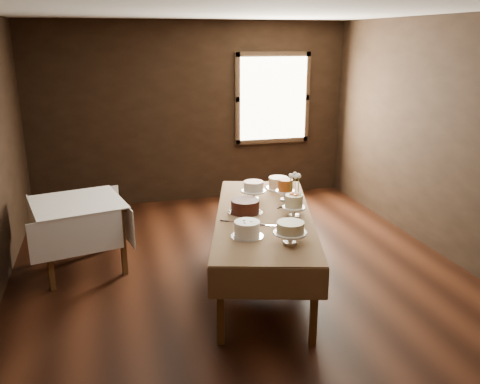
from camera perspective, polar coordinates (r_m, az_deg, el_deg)
name	(u,v)px	position (r m, az deg, el deg)	size (l,w,h in m)	color
floor	(245,280)	(5.57, 0.55, -9.98)	(5.00, 6.00, 0.01)	black
ceiling	(246,8)	(4.96, 0.65, 20.17)	(5.00, 6.00, 0.01)	beige
wall_back	(193,114)	(7.96, -5.36, 8.88)	(5.00, 0.02, 2.80)	black
wall_front	(422,297)	(2.50, 20.05, -11.18)	(5.00, 0.02, 2.80)	black
wall_right	(456,142)	(6.23, 23.40, 5.22)	(0.02, 6.00, 2.80)	black
window	(273,99)	(8.20, 3.80, 10.57)	(1.10, 0.05, 1.30)	#FFEABF
display_table	(264,219)	(5.26, 2.73, -3.13)	(1.63, 2.67, 0.77)	#4D3016
side_table	(78,210)	(5.85, -18.00, -1.94)	(1.13, 1.13, 0.80)	#4D3016
cake_speckled	(278,183)	(6.12, 4.39, 1.01)	(0.30, 0.30, 0.14)	white
cake_lattice	(254,191)	(5.68, 1.55, 0.07)	(0.28, 0.28, 0.21)	white
cake_caramel	(285,191)	(5.67, 5.19, 0.12)	(0.22, 0.22, 0.26)	white
cake_chocolate	(245,207)	(5.26, 0.59, -1.67)	(0.36, 0.36, 0.14)	silver
cake_flowers	(294,207)	(5.17, 6.14, -1.67)	(0.25, 0.25, 0.24)	white
cake_swirl	(247,230)	(4.63, 0.81, -4.31)	(0.30, 0.30, 0.15)	silver
cake_cream	(290,233)	(4.50, 5.72, -4.70)	(0.30, 0.30, 0.21)	white
cake_server_a	(273,225)	(4.93, 3.82, -3.82)	(0.24, 0.03, 0.01)	silver
cake_server_b	(301,230)	(4.85, 6.94, -4.26)	(0.24, 0.03, 0.01)	silver
cake_server_c	(254,205)	(5.51, 1.62, -1.51)	(0.24, 0.03, 0.01)	silver
cake_server_d	(287,205)	(5.54, 5.42, -1.47)	(0.24, 0.03, 0.01)	silver
cake_server_e	(236,222)	(5.01, -0.45, -3.45)	(0.24, 0.03, 0.01)	silver
flower_vase	(294,198)	(5.56, 6.18, -0.66)	(0.14, 0.14, 0.14)	#2D2823
flower_bouquet	(295,181)	(5.51, 6.24, 1.24)	(0.14, 0.14, 0.20)	white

